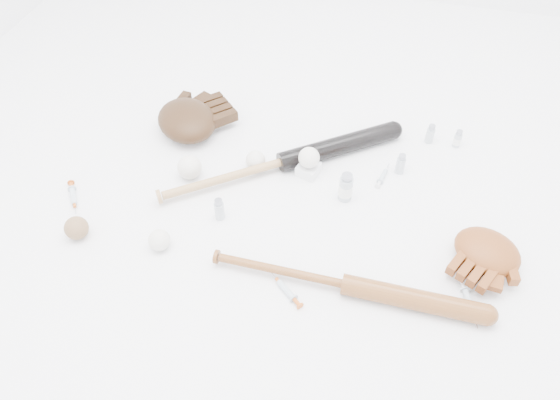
% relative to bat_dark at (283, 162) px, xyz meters
% --- Properties ---
extents(bat_dark, '(0.76, 0.60, 0.07)m').
position_rel_bat_dark_xyz_m(bat_dark, '(0.00, 0.00, 0.00)').
color(bat_dark, black).
rests_on(bat_dark, ground).
extents(bat_wood, '(0.80, 0.06, 0.06)m').
position_rel_bat_dark_xyz_m(bat_wood, '(0.29, -0.43, -0.00)').
color(bat_wood, brown).
rests_on(bat_wood, ground).
extents(glove_dark, '(0.41, 0.41, 0.10)m').
position_rel_bat_dark_xyz_m(glove_dark, '(-0.38, 0.11, 0.02)').
color(glove_dark, black).
rests_on(glove_dark, ground).
extents(glove_tan, '(0.31, 0.31, 0.08)m').
position_rel_bat_dark_xyz_m(glove_tan, '(0.66, -0.23, 0.01)').
color(glove_tan, brown).
rests_on(glove_tan, ground).
extents(trading_card, '(0.08, 0.10, 0.01)m').
position_rel_bat_dark_xyz_m(trading_card, '(-0.39, 0.23, -0.03)').
color(trading_card, gold).
rests_on(trading_card, ground).
extents(pedestal, '(0.08, 0.08, 0.04)m').
position_rel_bat_dark_xyz_m(pedestal, '(0.09, -0.00, -0.01)').
color(pedestal, white).
rests_on(pedestal, ground).
extents(baseball_on_pedestal, '(0.07, 0.07, 0.07)m').
position_rel_bat_dark_xyz_m(baseball_on_pedestal, '(0.09, -0.00, 0.04)').
color(baseball_on_pedestal, silver).
rests_on(baseball_on_pedestal, pedestal).
extents(baseball_left, '(0.08, 0.08, 0.08)m').
position_rel_bat_dark_xyz_m(baseball_left, '(-0.29, -0.11, 0.01)').
color(baseball_left, silver).
rests_on(baseball_left, ground).
extents(baseball_upper, '(0.07, 0.07, 0.07)m').
position_rel_bat_dark_xyz_m(baseball_upper, '(-0.09, -0.02, 0.00)').
color(baseball_upper, silver).
rests_on(baseball_upper, ground).
extents(baseball_mid, '(0.07, 0.07, 0.07)m').
position_rel_bat_dark_xyz_m(baseball_mid, '(-0.27, -0.42, -0.00)').
color(baseball_mid, silver).
rests_on(baseball_mid, ground).
extents(baseball_aged, '(0.07, 0.07, 0.07)m').
position_rel_bat_dark_xyz_m(baseball_aged, '(-0.53, -0.44, 0.00)').
color(baseball_aged, brown).
rests_on(baseball_aged, ground).
extents(syringe_0, '(0.11, 0.15, 0.02)m').
position_rel_bat_dark_xyz_m(syringe_0, '(-0.62, -0.30, -0.02)').
color(syringe_0, '#ADBCC6').
rests_on(syringe_0, ground).
extents(syringe_1, '(0.14, 0.12, 0.02)m').
position_rel_bat_dark_xyz_m(syringe_1, '(0.13, -0.48, -0.02)').
color(syringe_1, '#ADBCC6').
rests_on(syringe_1, ground).
extents(syringe_2, '(0.05, 0.14, 0.02)m').
position_rel_bat_dark_xyz_m(syringe_2, '(0.34, 0.04, -0.03)').
color(syringe_2, '#ADBCC6').
rests_on(syringe_2, ground).
extents(syringe_3, '(0.08, 0.17, 0.02)m').
position_rel_bat_dark_xyz_m(syringe_3, '(0.62, -0.39, -0.02)').
color(syringe_3, '#ADBCC6').
rests_on(syringe_3, ground).
extents(vial_0, '(0.03, 0.03, 0.07)m').
position_rel_bat_dark_xyz_m(vial_0, '(0.57, 0.27, 0.00)').
color(vial_0, '#AEB9BF').
rests_on(vial_0, ground).
extents(vial_1, '(0.03, 0.03, 0.07)m').
position_rel_bat_dark_xyz_m(vial_1, '(0.47, 0.27, 0.00)').
color(vial_1, '#AEB9BF').
rests_on(vial_1, ground).
extents(vial_2, '(0.03, 0.03, 0.08)m').
position_rel_bat_dark_xyz_m(vial_2, '(0.39, 0.08, 0.00)').
color(vial_2, '#AEB9BF').
rests_on(vial_2, ground).
extents(vial_3, '(0.04, 0.04, 0.10)m').
position_rel_bat_dark_xyz_m(vial_3, '(0.23, -0.08, 0.02)').
color(vial_3, '#AEB9BF').
rests_on(vial_3, ground).
extents(vial_4, '(0.03, 0.03, 0.08)m').
position_rel_bat_dark_xyz_m(vial_4, '(-0.14, -0.26, 0.01)').
color(vial_4, '#AEB9BF').
rests_on(vial_4, ground).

